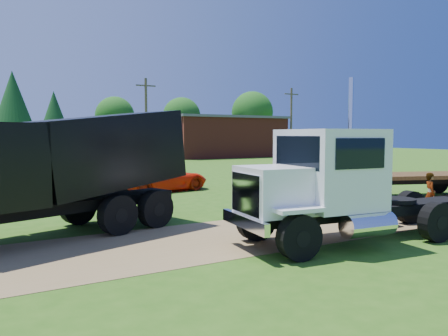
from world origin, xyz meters
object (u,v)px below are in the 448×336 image
orange_pickup (163,178)px  white_semi_tractor (332,186)px  black_dump_truck (54,166)px  spectator_a (430,194)px  flatbed_trailer (408,179)px

orange_pickup → white_semi_tractor: bearing=168.7°
white_semi_tractor → black_dump_truck: size_ratio=0.88×
black_dump_truck → spectator_a: 12.70m
white_semi_tractor → orange_pickup: size_ratio=1.58×
black_dump_truck → white_semi_tractor: bearing=-53.3°
orange_pickup → spectator_a: spectator_a is taller
white_semi_tractor → spectator_a: white_semi_tractor is taller
spectator_a → black_dump_truck: bearing=112.0°
white_semi_tractor → spectator_a: 6.13m
spectator_a → white_semi_tractor: bearing=138.5°
white_semi_tractor → orange_pickup: 12.48m
white_semi_tractor → black_dump_truck: (-6.27, 4.46, 0.49)m
white_semi_tractor → black_dump_truck: 7.71m
black_dump_truck → spectator_a: (12.22, -3.23, -1.26)m
white_semi_tractor → flatbed_trailer: 10.42m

